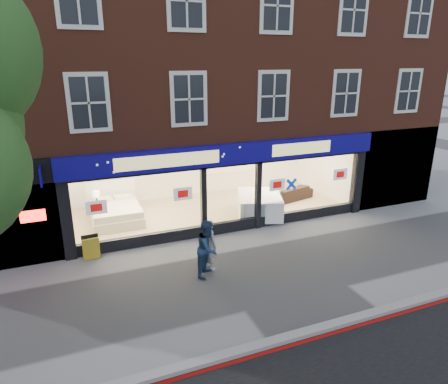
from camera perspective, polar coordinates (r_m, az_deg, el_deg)
ground at (r=12.22m, az=6.73°, el=-11.04°), size 120.00×120.00×0.00m
kerb_line at (r=10.06m, az=15.59°, el=-18.79°), size 60.00×0.10×0.01m
kerb_stone at (r=10.16m, az=14.91°, el=-17.96°), size 60.00×0.25×0.12m
showroom_floor at (r=16.54m, az=-1.91°, el=-2.61°), size 11.00×4.50×0.10m
building at (r=17.04m, az=-4.29°, el=20.69°), size 19.00×8.26×10.30m
display_bed at (r=15.80m, az=-15.25°, el=-2.73°), size 1.91×2.26×1.29m
bedside_table at (r=16.21m, az=-17.55°, el=-2.71°), size 0.58×0.58×0.55m
mattress_stack at (r=15.90m, az=5.05°, el=-1.78°), size 2.26×2.51×0.82m
sofa at (r=17.82m, az=9.50°, el=-0.12°), size 2.14×1.23×0.59m
a_board at (r=13.22m, az=-18.46°, el=-7.59°), size 0.54×0.36×0.80m
pedestrian_grey at (r=11.90m, az=-2.03°, el=-7.51°), size 0.48×0.64×1.56m
pedestrian_blue at (r=11.56m, az=-2.33°, el=-8.01°), size 1.02×1.03×1.68m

